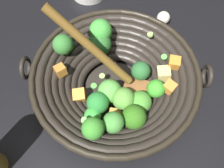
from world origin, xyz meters
The scene contains 3 objects.
ground_plane centered at (0.00, 0.00, 0.00)m, with size 4.00×4.00×0.00m, color black.
wok centered at (0.00, 0.00, 0.06)m, with size 0.39×0.39×0.25m.
garlic_bulb centered at (0.27, 0.03, 0.02)m, with size 0.04×0.04×0.04m, color silver.
Camera 1 is at (-0.21, -0.16, 0.51)m, focal length 35.51 mm.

